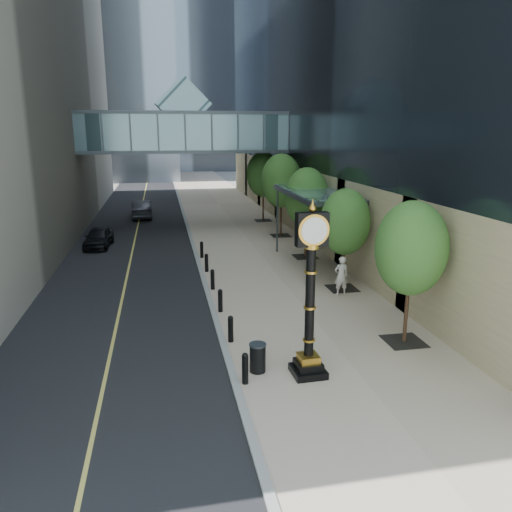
# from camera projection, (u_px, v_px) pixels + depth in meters

# --- Properties ---
(ground) EXTENTS (320.00, 320.00, 0.00)m
(ground) POSITION_uv_depth(u_px,v_px,m) (339.00, 393.00, 14.95)
(ground) COLOR gray
(ground) RESTS_ON ground
(road) EXTENTS (8.00, 180.00, 0.02)m
(road) POSITION_uv_depth(u_px,v_px,m) (142.00, 206.00, 51.78)
(road) COLOR black
(road) RESTS_ON ground
(sidewalk) EXTENTS (8.00, 180.00, 0.06)m
(sidewalk) POSITION_uv_depth(u_px,v_px,m) (219.00, 204.00, 53.22)
(sidewalk) COLOR tan
(sidewalk) RESTS_ON ground
(curb) EXTENTS (0.25, 180.00, 0.07)m
(curb) POSITION_uv_depth(u_px,v_px,m) (181.00, 205.00, 52.50)
(curb) COLOR gray
(curb) RESTS_ON ground
(distant_tower_c) EXTENTS (22.00, 22.00, 65.00)m
(distant_tower_c) POSITION_uv_depth(u_px,v_px,m) (149.00, 24.00, 120.21)
(distant_tower_c) COLOR #90A0B5
(distant_tower_c) RESTS_ON ground
(skywalk) EXTENTS (17.00, 4.20, 5.80)m
(skywalk) POSITION_uv_depth(u_px,v_px,m) (184.00, 130.00, 39.19)
(skywalk) COLOR slate
(skywalk) RESTS_ON ground
(entrance_canopy) EXTENTS (3.00, 8.00, 4.38)m
(entrance_canopy) POSITION_uv_depth(u_px,v_px,m) (315.00, 194.00, 27.89)
(entrance_canopy) COLOR #383F44
(entrance_canopy) RESTS_ON ground
(bollard_row) EXTENTS (0.20, 16.20, 0.90)m
(bollard_row) POSITION_uv_depth(u_px,v_px,m) (216.00, 290.00, 22.91)
(bollard_row) COLOR black
(bollard_row) RESTS_ON sidewalk
(street_trees) EXTENTS (2.92, 28.71, 6.00)m
(street_trees) POSITION_uv_depth(u_px,v_px,m) (299.00, 193.00, 31.45)
(street_trees) COLOR black
(street_trees) RESTS_ON sidewalk
(street_clock) EXTENTS (1.07, 1.07, 5.47)m
(street_clock) POSITION_uv_depth(u_px,v_px,m) (310.00, 304.00, 15.38)
(street_clock) COLOR black
(street_clock) RESTS_ON sidewalk
(trash_bin) EXTENTS (0.63, 0.63, 0.90)m
(trash_bin) POSITION_uv_depth(u_px,v_px,m) (258.00, 358.00, 16.06)
(trash_bin) COLOR black
(trash_bin) RESTS_ON sidewalk
(pedestrian) EXTENTS (0.70, 0.48, 1.88)m
(pedestrian) POSITION_uv_depth(u_px,v_px,m) (341.00, 276.00, 23.47)
(pedestrian) COLOR beige
(pedestrian) RESTS_ON sidewalk
(car_near) EXTENTS (1.87, 4.01, 1.33)m
(car_near) POSITION_uv_depth(u_px,v_px,m) (99.00, 237.00, 33.41)
(car_near) COLOR black
(car_near) RESTS_ON road
(car_far) EXTENTS (1.86, 4.86, 1.58)m
(car_far) POSITION_uv_depth(u_px,v_px,m) (142.00, 209.00, 44.56)
(car_far) COLOR black
(car_far) RESTS_ON road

